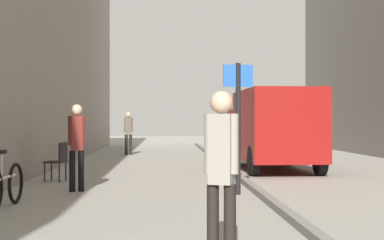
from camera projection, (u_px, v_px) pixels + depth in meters
The scene contains 10 objects.
ground_plane at pixel (176, 179), 14.31m from camera, with size 80.00×80.00×0.00m, color gray.
kerb_strip at pixel (239, 176), 14.38m from camera, with size 0.16×40.00×0.12m, color slate.
pedestrian_main_foreground at pixel (128, 130), 24.48m from camera, with size 0.36×0.24×1.84m.
pedestrian_mid_block at pixel (77, 141), 11.79m from camera, with size 0.35×0.24×1.80m.
pedestrian_far_crossing at pixel (221, 165), 5.71m from camera, with size 0.33×0.26×1.76m.
delivery_van at pixel (272, 128), 16.95m from camera, with size 2.15×5.30×2.34m.
parked_car at pixel (250, 138), 25.17m from camera, with size 1.89×4.23×1.45m.
street_sign_post at pixel (238, 116), 11.31m from camera, with size 0.60×0.10×2.60m.
bicycle_leaning at pixel (5, 185), 9.55m from camera, with size 0.17×1.77×0.98m.
cafe_chair_near_window at pixel (59, 159), 13.78m from camera, with size 0.53×0.53×0.94m.
Camera 1 is at (-0.24, -2.32, 1.46)m, focal length 53.60 mm.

